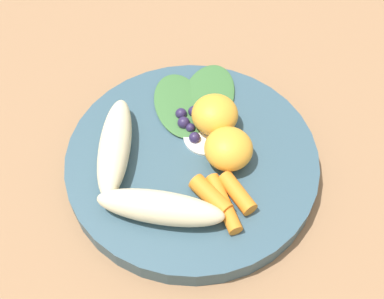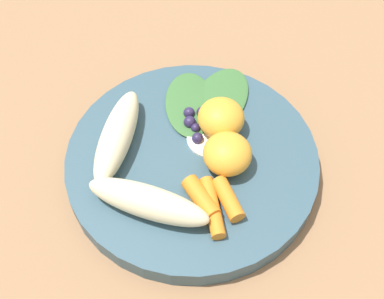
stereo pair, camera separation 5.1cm
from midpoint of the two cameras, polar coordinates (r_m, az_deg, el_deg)
The scene contains 13 objects.
ground_plane at distance 0.54m, azimuth 2.71°, elevation -2.29°, with size 2.40×2.40×0.00m, color #99704C.
bowl at distance 0.53m, azimuth 2.76°, elevation -1.58°, with size 0.27×0.27×0.02m, color #385666.
banana_peeled_left at distance 0.47m, azimuth -2.00°, elevation -6.29°, with size 0.12×0.03×0.03m, color beige.
banana_peeled_right at distance 0.51m, azimuth -5.85°, elevation 1.41°, with size 0.12×0.03×0.03m, color beige.
orange_segment_near at distance 0.53m, azimuth 6.14°, elevation 3.45°, with size 0.05×0.05×0.04m, color #F4A833.
orange_segment_far at distance 0.50m, azimuth 7.01°, elevation -0.70°, with size 0.05×0.05×0.04m, color #F4A833.
carrot_front at distance 0.48m, azimuth 4.08°, elevation -5.82°, with size 0.02×0.02×0.05m, color orange.
carrot_mid_left at distance 0.48m, azimuth 5.43°, elevation -6.88°, with size 0.01×0.01×0.06m, color orange.
carrot_mid_right at distance 0.48m, azimuth 7.22°, elevation -5.90°, with size 0.02×0.02×0.05m, color orange.
blueberry_pile at distance 0.54m, azimuth 3.36°, elevation 3.15°, with size 0.03×0.05×0.01m.
coconut_shred_patch at distance 0.53m, azimuth 4.87°, elevation 1.07°, with size 0.05×0.05×0.00m, color white.
kale_leaf_left at distance 0.56m, azimuth 5.83°, elevation 5.61°, with size 0.10×0.06×0.01m, color #3D7038.
kale_leaf_right at distance 0.56m, azimuth 2.44°, elevation 5.11°, with size 0.10×0.06×0.01m, color #3D7038.
Camera 2 is at (0.13, 0.27, 0.45)m, focal length 46.24 mm.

